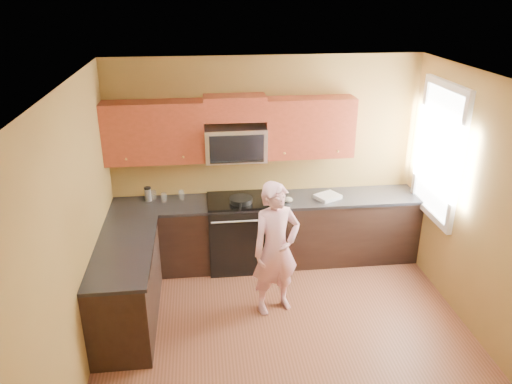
{
  "coord_description": "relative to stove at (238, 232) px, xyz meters",
  "views": [
    {
      "loc": [
        -0.83,
        -4.09,
        3.5
      ],
      "look_at": [
        -0.2,
        1.3,
        1.2
      ],
      "focal_mm": 34.65,
      "sensor_mm": 36.0,
      "label": 1
    }
  ],
  "objects": [
    {
      "name": "wall_left",
      "position": [
        -1.6,
        -1.68,
        0.88
      ],
      "size": [
        0.0,
        4.0,
        4.0
      ],
      "primitive_type": "plane",
      "rotation": [
        1.57,
        0.0,
        1.57
      ],
      "color": "olive",
      "rests_on": "ground"
    },
    {
      "name": "upper_cab_over_mw",
      "position": [
        0.0,
        0.16,
        1.62
      ],
      "size": [
        0.76,
        0.33,
        0.3
      ],
      "primitive_type": "cube",
      "color": "maroon",
      "rests_on": "wall_back"
    },
    {
      "name": "upper_cab_left",
      "position": [
        -0.99,
        0.16,
        0.97
      ],
      "size": [
        1.22,
        0.33,
        0.75
      ],
      "primitive_type": null,
      "color": "maroon",
      "rests_on": "wall_back"
    },
    {
      "name": "glass_a",
      "position": [
        -1.06,
        0.2,
        0.51
      ],
      "size": [
        0.08,
        0.08,
        0.12
      ],
      "primitive_type": "cylinder",
      "rotation": [
        0.0,
        0.0,
        0.11
      ],
      "color": "silver",
      "rests_on": "countertop_back"
    },
    {
      "name": "floor",
      "position": [
        0.4,
        -1.68,
        -0.47
      ],
      "size": [
        4.0,
        4.0,
        0.0
      ],
      "primitive_type": "plane",
      "color": "brown",
      "rests_on": "ground"
    },
    {
      "name": "butter_tub",
      "position": [
        0.45,
        0.02,
        0.45
      ],
      "size": [
        0.14,
        0.14,
        0.09
      ],
      "primitive_type": null,
      "rotation": [
        0.0,
        0.0,
        -0.17
      ],
      "color": "yellow",
      "rests_on": "countertop_back"
    },
    {
      "name": "countertop_back",
      "position": [
        0.4,
        0.01,
        0.43
      ],
      "size": [
        4.0,
        0.62,
        0.04
      ],
      "primitive_type": "cube",
      "color": "black",
      "rests_on": "cabinet_back_run"
    },
    {
      "name": "napkin_a",
      "position": [
        0.65,
        -0.09,
        0.48
      ],
      "size": [
        0.14,
        0.14,
        0.06
      ],
      "primitive_type": "ellipsoid",
      "rotation": [
        0.0,
        0.0,
        -0.24
      ],
      "color": "silver",
      "rests_on": "countertop_back"
    },
    {
      "name": "cabinet_back_run",
      "position": [
        0.4,
        0.02,
        -0.03
      ],
      "size": [
        4.0,
        0.6,
        0.88
      ],
      "primitive_type": "cube",
      "color": "black",
      "rests_on": "floor"
    },
    {
      "name": "window",
      "position": [
        2.38,
        -0.48,
        1.17
      ],
      "size": [
        0.06,
        1.06,
        1.66
      ],
      "primitive_type": null,
      "color": "white",
      "rests_on": "wall_right"
    },
    {
      "name": "wall_back",
      "position": [
        0.4,
        0.32,
        0.88
      ],
      "size": [
        4.0,
        0.0,
        4.0
      ],
      "primitive_type": "plane",
      "rotation": [
        1.57,
        0.0,
        0.0
      ],
      "color": "olive",
      "rests_on": "ground"
    },
    {
      "name": "cabinet_left_run",
      "position": [
        -1.3,
        -1.08,
        -0.03
      ],
      "size": [
        0.6,
        1.6,
        0.88
      ],
      "primitive_type": "cube",
      "color": "black",
      "rests_on": "floor"
    },
    {
      "name": "stove",
      "position": [
        0.0,
        0.0,
        0.0
      ],
      "size": [
        0.76,
        0.65,
        0.95
      ],
      "primitive_type": null,
      "color": "black",
      "rests_on": "floor"
    },
    {
      "name": "napkin_b",
      "position": [
        0.52,
        -0.06,
        0.48
      ],
      "size": [
        0.12,
        0.13,
        0.07
      ],
      "primitive_type": "ellipsoid",
      "rotation": [
        0.0,
        0.0,
        0.02
      ],
      "color": "silver",
      "rests_on": "countertop_back"
    },
    {
      "name": "microwave",
      "position": [
        0.0,
        0.12,
        0.97
      ],
      "size": [
        0.76,
        0.4,
        0.42
      ],
      "primitive_type": null,
      "color": "silver",
      "rests_on": "wall_back"
    },
    {
      "name": "upper_cab_right",
      "position": [
        0.94,
        0.16,
        0.97
      ],
      "size": [
        1.12,
        0.33,
        0.75
      ],
      "primitive_type": null,
      "color": "maroon",
      "rests_on": "wall_back"
    },
    {
      "name": "glass_b",
      "position": [
        -0.71,
        0.15,
        0.51
      ],
      "size": [
        0.09,
        0.09,
        0.12
      ],
      "primitive_type": "cylinder",
      "rotation": [
        0.0,
        0.0,
        0.26
      ],
      "color": "silver",
      "rests_on": "countertop_back"
    },
    {
      "name": "glass_c",
      "position": [
        -0.93,
        0.11,
        0.51
      ],
      "size": [
        0.08,
        0.08,
        0.12
      ],
      "primitive_type": "cylinder",
      "rotation": [
        0.0,
        0.0,
        -0.14
      ],
      "color": "silver",
      "rests_on": "countertop_back"
    },
    {
      "name": "dish_towel",
      "position": [
        1.18,
        -0.04,
        0.47
      ],
      "size": [
        0.38,
        0.35,
        0.05
      ],
      "primitive_type": "cube",
      "rotation": [
        0.0,
        0.0,
        0.48
      ],
      "color": "white",
      "rests_on": "countertop_back"
    },
    {
      "name": "wall_right",
      "position": [
        2.4,
        -1.68,
        0.88
      ],
      "size": [
        0.0,
        4.0,
        4.0
      ],
      "primitive_type": "plane",
      "rotation": [
        1.57,
        0.0,
        -1.57
      ],
      "color": "olive",
      "rests_on": "ground"
    },
    {
      "name": "ceiling",
      "position": [
        0.4,
        -1.68,
        2.23
      ],
      "size": [
        4.0,
        4.0,
        0.0
      ],
      "primitive_type": "plane",
      "rotation": [
        3.14,
        0.0,
        0.0
      ],
      "color": "white",
      "rests_on": "ground"
    },
    {
      "name": "woman",
      "position": [
        0.34,
        -1.04,
        0.31
      ],
      "size": [
        0.66,
        0.54,
        1.57
      ],
      "primitive_type": "imported",
      "rotation": [
        0.0,
        0.0,
        0.32
      ],
      "color": "pink",
      "rests_on": "floor"
    },
    {
      "name": "countertop_left",
      "position": [
        -1.29,
        -1.08,
        0.43
      ],
      "size": [
        0.62,
        1.6,
        0.04
      ],
      "primitive_type": "cube",
      "color": "black",
      "rests_on": "cabinet_left_run"
    },
    {
      "name": "travel_mug",
      "position": [
        -1.13,
        0.15,
        0.44
      ],
      "size": [
        0.09,
        0.09,
        0.19
      ],
      "primitive_type": null,
      "rotation": [
        0.0,
        0.0,
        0.05
      ],
      "color": "silver",
      "rests_on": "countertop_back"
    },
    {
      "name": "toast_slice",
      "position": [
        0.49,
        -0.05,
        0.45
      ],
      "size": [
        0.13,
        0.13,
        0.01
      ],
      "primitive_type": "cube",
      "rotation": [
        0.0,
        0.0,
        -0.23
      ],
      "color": "#B27F47",
      "rests_on": "countertop_back"
    },
    {
      "name": "frying_pan",
      "position": [
        0.04,
        -0.1,
        0.47
      ],
      "size": [
        0.36,
        0.55,
        0.07
      ],
      "primitive_type": null,
      "rotation": [
        0.0,
        0.0,
        -0.13
      ],
      "color": "black",
      "rests_on": "stove"
    }
  ]
}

